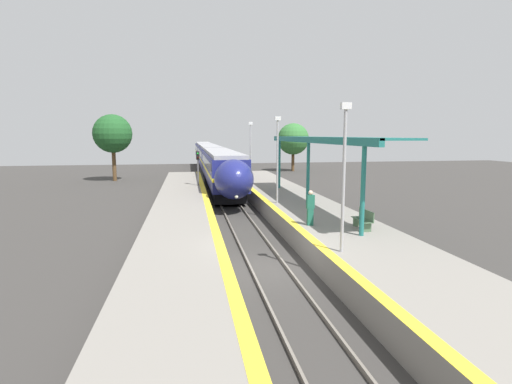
{
  "coord_description": "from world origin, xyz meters",
  "views": [
    {
      "loc": [
        -3.07,
        -15.05,
        5.33
      ],
      "look_at": [
        0.6,
        6.47,
        2.2
      ],
      "focal_mm": 28.0,
      "sensor_mm": 36.0,
      "label": 1
    }
  ],
  "objects": [
    {
      "name": "ground_plane",
      "position": [
        0.0,
        0.0,
        0.0
      ],
      "size": [
        120.0,
        120.0,
        0.0
      ],
      "primitive_type": "plane",
      "color": "#383533"
    },
    {
      "name": "rail_left",
      "position": [
        -0.72,
        0.0,
        0.07
      ],
      "size": [
        0.08,
        90.0,
        0.15
      ],
      "primitive_type": "cube",
      "color": "slate",
      "rests_on": "ground_plane"
    },
    {
      "name": "rail_right",
      "position": [
        0.72,
        0.0,
        0.07
      ],
      "size": [
        0.08,
        90.0,
        0.15
      ],
      "primitive_type": "cube",
      "color": "slate",
      "rests_on": "ground_plane"
    },
    {
      "name": "train",
      "position": [
        0.0,
        41.15,
        2.22
      ],
      "size": [
        2.82,
        62.07,
        3.86
      ],
      "color": "black",
      "rests_on": "ground_plane"
    },
    {
      "name": "platform_right",
      "position": [
        3.99,
        0.0,
        0.52
      ],
      "size": [
        4.54,
        64.0,
        1.06
      ],
      "color": "gray",
      "rests_on": "ground_plane"
    },
    {
      "name": "platform_left",
      "position": [
        -3.5,
        0.0,
        0.52
      ],
      "size": [
        3.55,
        64.0,
        1.06
      ],
      "color": "gray",
      "rests_on": "ground_plane"
    },
    {
      "name": "platform_bench",
      "position": [
        4.8,
        1.75,
        1.52
      ],
      "size": [
        0.44,
        1.51,
        0.89
      ],
      "color": "#4C6B4C",
      "rests_on": "platform_right"
    },
    {
      "name": "person_waiting",
      "position": [
        2.61,
        2.9,
        1.92
      ],
      "size": [
        0.36,
        0.22,
        1.68
      ],
      "color": "#1E604C",
      "rests_on": "platform_right"
    },
    {
      "name": "railway_signal",
      "position": [
        -2.24,
        19.22,
        2.44
      ],
      "size": [
        0.28,
        0.28,
        3.95
      ],
      "color": "#59595E",
      "rests_on": "ground_plane"
    },
    {
      "name": "lamppost_near",
      "position": [
        2.45,
        -1.49,
        4.14
      ],
      "size": [
        0.36,
        0.2,
        5.41
      ],
      "color": "#9E9EA3",
      "rests_on": "platform_right"
    },
    {
      "name": "lamppost_mid",
      "position": [
        2.45,
        9.32,
        4.14
      ],
      "size": [
        0.36,
        0.2,
        5.41
      ],
      "color": "#9E9EA3",
      "rests_on": "platform_right"
    },
    {
      "name": "lamppost_far",
      "position": [
        2.45,
        20.14,
        4.14
      ],
      "size": [
        0.36,
        0.2,
        5.41
      ],
      "color": "#9E9EA3",
      "rests_on": "platform_right"
    },
    {
      "name": "station_canopy",
      "position": [
        4.77,
        8.47,
        4.95
      ],
      "size": [
        2.02,
        18.68,
        4.17
      ],
      "color": "#1E6B66",
      "rests_on": "platform_right"
    },
    {
      "name": "background_tree_left",
      "position": [
        -11.54,
        33.41,
        5.44
      ],
      "size": [
        4.41,
        4.41,
        7.68
      ],
      "color": "brown",
      "rests_on": "ground_plane"
    },
    {
      "name": "background_tree_right",
      "position": [
        12.23,
        42.13,
        4.71
      ],
      "size": [
        4.58,
        4.58,
        7.02
      ],
      "color": "brown",
      "rests_on": "ground_plane"
    }
  ]
}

